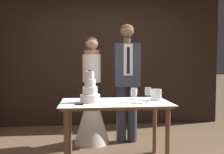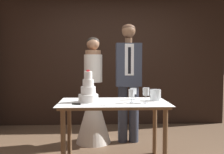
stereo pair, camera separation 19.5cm
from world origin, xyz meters
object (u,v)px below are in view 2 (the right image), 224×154
at_px(hurricane_candle, 155,95).
at_px(wine_glass_far, 133,92).
at_px(bride, 93,104).
at_px(tiered_cake, 88,92).
at_px(wine_glass_middle, 132,93).
at_px(wine_glass_near, 146,92).
at_px(groom, 128,77).
at_px(cake_table, 113,110).
at_px(cake_knife, 82,104).

bearing_deg(hurricane_candle, wine_glass_far, 163.65).
bearing_deg(bride, wine_glass_far, -49.90).
height_order(tiered_cake, wine_glass_middle, tiered_cake).
relative_size(wine_glass_near, groom, 0.10).
bearing_deg(hurricane_candle, wine_glass_near, -128.76).
xyz_separation_m(wine_glass_near, wine_glass_far, (-0.12, 0.27, -0.03)).
distance_m(wine_glass_near, bride, 1.16).
relative_size(wine_glass_near, wine_glass_far, 1.22).
distance_m(tiered_cake, hurricane_candle, 0.85).
distance_m(wine_glass_near, wine_glass_far, 0.30).
distance_m(cake_table, wine_glass_far, 0.37).
distance_m(tiered_cake, bride, 0.85).
xyz_separation_m(wine_glass_near, wine_glass_middle, (-0.17, 0.04, -0.02)).
relative_size(wine_glass_far, hurricane_candle, 1.08).
relative_size(cake_table, hurricane_candle, 9.47).
bearing_deg(cake_table, hurricane_candle, 8.66).
xyz_separation_m(bride, groom, (0.54, -0.00, 0.43)).
distance_m(cake_knife, wine_glass_far, 0.74).
bearing_deg(cake_table, wine_glass_near, -16.30).
bearing_deg(groom, wine_glass_near, -83.13).
xyz_separation_m(hurricane_candle, bride, (-0.81, 0.72, -0.24)).
bearing_deg(hurricane_candle, tiered_cake, -174.61).
relative_size(tiered_cake, hurricane_candle, 2.81).
relative_size(wine_glass_middle, bride, 0.10).
xyz_separation_m(cake_knife, wine_glass_middle, (0.59, 0.14, 0.10)).
relative_size(wine_glass_near, bride, 0.11).
relative_size(cake_table, cake_knife, 3.49).
bearing_deg(cake_knife, wine_glass_near, 21.46).
height_order(hurricane_candle, bride, bride).
relative_size(tiered_cake, wine_glass_middle, 2.45).
height_order(wine_glass_near, wine_glass_far, wine_glass_near).
bearing_deg(cake_table, groom, 71.22).
height_order(cake_knife, bride, bride).
xyz_separation_m(cake_knife, wine_glass_near, (0.75, 0.09, 0.12)).
bearing_deg(cake_knife, wine_glass_middle, 27.40).
bearing_deg(cake_table, bride, 108.78).
bearing_deg(wine_glass_near, groom, 96.87).
bearing_deg(groom, cake_table, -108.78).
bearing_deg(bride, cake_table, -71.22).
relative_size(cake_table, wine_glass_far, 8.80).
bearing_deg(hurricane_candle, bride, 138.40).
xyz_separation_m(tiered_cake, hurricane_candle, (0.85, 0.08, -0.06)).
xyz_separation_m(cake_knife, wine_glass_far, (0.64, 0.37, 0.10)).
distance_m(wine_glass_near, groom, 0.93).
relative_size(cake_knife, hurricane_candle, 2.72).
xyz_separation_m(wine_glass_middle, groom, (0.06, 0.87, 0.15)).
relative_size(wine_glass_middle, groom, 0.09).
relative_size(tiered_cake, wine_glass_far, 2.61).
bearing_deg(tiered_cake, cake_knife, -106.56).
bearing_deg(bride, groom, -0.04).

